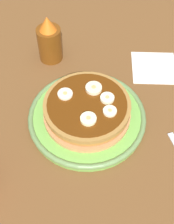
% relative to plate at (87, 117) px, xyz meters
% --- Properties ---
extents(ground_plane, '(1.40, 1.40, 0.03)m').
position_rel_plate_xyz_m(ground_plane, '(0.00, 0.00, -0.03)').
color(ground_plane, brown).
extents(plate, '(0.26, 0.26, 0.02)m').
position_rel_plate_xyz_m(plate, '(0.00, 0.00, 0.00)').
color(plate, '#72B74C').
rests_on(plate, ground_plane).
extents(pancake_stack, '(0.19, 0.19, 0.04)m').
position_rel_plate_xyz_m(pancake_stack, '(-0.00, -0.00, 0.03)').
color(pancake_stack, tan).
rests_on(pancake_stack, plate).
extents(banana_slice_0, '(0.04, 0.04, 0.01)m').
position_rel_plate_xyz_m(banana_slice_0, '(-0.01, -0.04, 0.05)').
color(banana_slice_0, beige).
rests_on(banana_slice_0, pancake_stack).
extents(banana_slice_1, '(0.03, 0.03, 0.01)m').
position_rel_plate_xyz_m(banana_slice_1, '(-0.04, -0.02, 0.05)').
color(banana_slice_1, '#ECEBC2').
rests_on(banana_slice_1, pancake_stack).
extents(banana_slice_2, '(0.03, 0.03, 0.01)m').
position_rel_plate_xyz_m(banana_slice_2, '(0.05, -0.02, 0.05)').
color(banana_slice_2, '#F5E6C0').
rests_on(banana_slice_2, pancake_stack).
extents(banana_slice_3, '(0.03, 0.03, 0.01)m').
position_rel_plate_xyz_m(banana_slice_3, '(-0.05, 0.02, 0.05)').
color(banana_slice_3, '#F7E8C0').
rests_on(banana_slice_3, pancake_stack).
extents(banana_slice_4, '(0.03, 0.03, 0.01)m').
position_rel_plate_xyz_m(banana_slice_4, '(-0.01, 0.04, 0.05)').
color(banana_slice_4, '#F7F4BB').
rests_on(banana_slice_4, pancake_stack).
extents(napkin, '(0.12, 0.12, 0.00)m').
position_rel_plate_xyz_m(napkin, '(-0.15, -0.18, -0.01)').
color(napkin, white).
rests_on(napkin, ground_plane).
extents(syrup_bottle, '(0.06, 0.06, 0.12)m').
position_rel_plate_xyz_m(syrup_bottle, '(0.12, -0.18, 0.04)').
color(syrup_bottle, brown).
rests_on(syrup_bottle, ground_plane).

